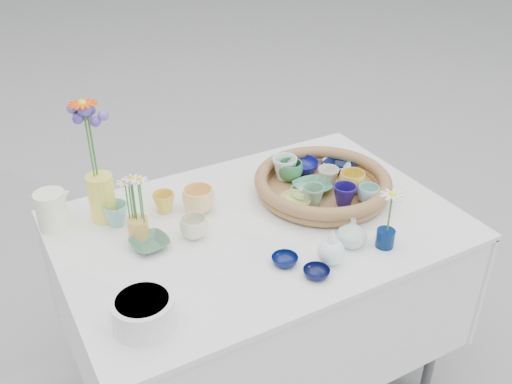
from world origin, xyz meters
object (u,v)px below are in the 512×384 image
wicker_tray (323,184)px  bud_vase_seafoam (352,232)px  tall_vase_yellow (102,198)px  display_table (258,384)px

wicker_tray → bud_vase_seafoam: 0.31m
bud_vase_seafoam → tall_vase_yellow: (-0.61, 0.50, 0.03)m
display_table → wicker_tray: 0.85m
bud_vase_seafoam → tall_vase_yellow: 0.79m
display_table → bud_vase_seafoam: bud_vase_seafoam is taller
wicker_tray → tall_vase_yellow: (-0.71, 0.21, 0.04)m
display_table → wicker_tray: size_ratio=2.66×
tall_vase_yellow → wicker_tray: bearing=-16.8°
wicker_tray → tall_vase_yellow: 0.74m
bud_vase_seafoam → tall_vase_yellow: size_ratio=0.59×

